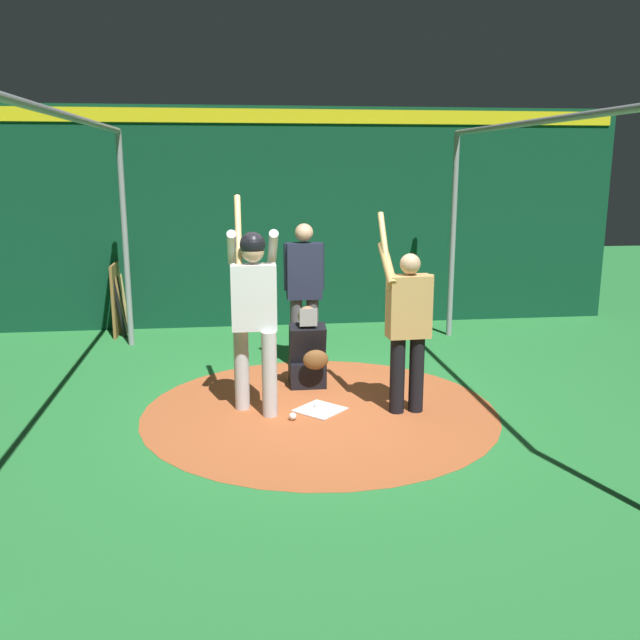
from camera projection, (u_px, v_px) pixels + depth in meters
name	position (u px, v px, depth m)	size (l,w,h in m)	color
ground_plane	(320.00, 411.00, 6.99)	(26.25, 26.25, 0.00)	#287A38
dirt_circle	(320.00, 410.00, 6.99)	(3.60, 3.60, 0.01)	#AD562D
home_plate	(320.00, 410.00, 6.98)	(0.42, 0.42, 0.01)	white
batter	(253.00, 304.00, 6.71)	(0.68, 0.49, 2.16)	#BCBCC0
catcher	(308.00, 355.00, 7.69)	(0.58, 0.40, 0.93)	black
umpire	(304.00, 287.00, 8.32)	(0.22, 0.49, 1.77)	#4C4C51
visitor	(408.00, 322.00, 6.76)	(0.54, 0.51, 1.99)	black
back_wall	(288.00, 218.00, 10.45)	(0.23, 10.25, 3.29)	#0C3D26
cage_frame	(320.00, 206.00, 6.53)	(5.92, 4.63, 2.91)	gray
bat_rack	(120.00, 300.00, 10.16)	(0.94, 0.20, 1.05)	olive
baseball_0	(317.00, 405.00, 7.03)	(0.07, 0.07, 0.07)	white
baseball_1	(293.00, 416.00, 6.72)	(0.07, 0.07, 0.07)	white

